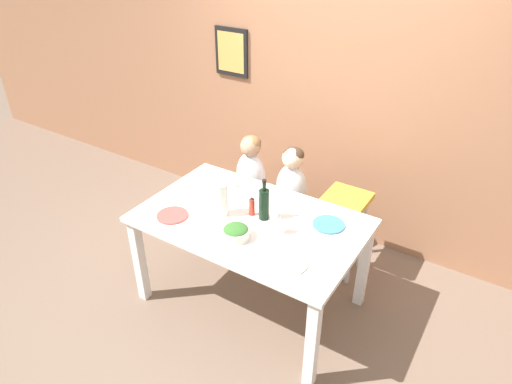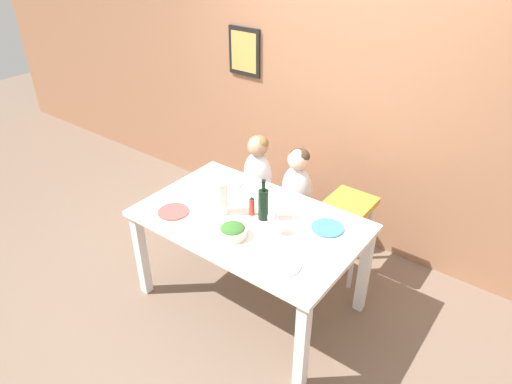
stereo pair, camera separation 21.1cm
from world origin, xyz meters
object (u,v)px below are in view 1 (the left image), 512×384
object	(u,v)px
chair_right_highchair	(345,214)
dinner_plate_back_right	(329,224)
person_child_center	(292,179)
dinner_plate_back_left	(225,183)
chair_far_left	(251,201)
chair_far_center	(290,215)
wine_bottle	(264,203)
salad_bowl_large	(236,232)
dinner_plate_front_left	(172,215)
person_child_left	(251,166)
paper_towel_roll	(221,199)
dinner_plate_front_right	(290,263)
wine_glass_near	(275,218)

from	to	relation	value
chair_right_highchair	dinner_plate_back_right	bearing A→B (deg)	-82.50
person_child_center	dinner_plate_back_left	world-z (taller)	person_child_center
chair_far_left	chair_right_highchair	size ratio (longest dim) A/B	0.61
chair_far_left	chair_right_highchair	bearing A→B (deg)	-0.00
chair_far_center	wine_bottle	bearing A→B (deg)	-78.57
wine_bottle	salad_bowl_large	distance (m)	0.30
wine_bottle	dinner_plate_front_left	distance (m)	0.66
wine_bottle	person_child_left	bearing A→B (deg)	129.35
chair_far_center	dinner_plate_front_left	world-z (taller)	dinner_plate_front_left
wine_bottle	paper_towel_roll	xyz separation A→B (m)	(-0.28, -0.12, 0.00)
wine_bottle	salad_bowl_large	xyz separation A→B (m)	(-0.04, -0.29, -0.08)
salad_bowl_large	dinner_plate_front_right	world-z (taller)	salad_bowl_large
person_child_left	wine_glass_near	bearing A→B (deg)	-47.82
chair_far_left	person_child_center	world-z (taller)	person_child_center
dinner_plate_back_right	dinner_plate_front_right	distance (m)	0.50
wine_bottle	salad_bowl_large	size ratio (longest dim) A/B	1.60
person_child_left	dinner_plate_front_left	distance (m)	0.98
paper_towel_roll	dinner_plate_front_right	xyz separation A→B (m)	(0.67, -0.21, -0.12)
chair_right_highchair	dinner_plate_back_right	xyz separation A→B (m)	(0.06, -0.49, 0.22)
chair_far_left	wine_glass_near	size ratio (longest dim) A/B	2.49
wine_bottle	dinner_plate_back_left	distance (m)	0.57
salad_bowl_large	wine_bottle	bearing A→B (deg)	82.05
chair_far_center	person_child_center	xyz separation A→B (m)	(0.00, 0.00, 0.36)
wine_glass_near	salad_bowl_large	size ratio (longest dim) A/B	0.93
wine_bottle	dinner_plate_back_right	distance (m)	0.46
person_child_center	dinner_plate_front_right	bearing A→B (deg)	-62.08
chair_far_center	paper_towel_roll	xyz separation A→B (m)	(-0.15, -0.77, 0.52)
dinner_plate_front_right	person_child_left	bearing A→B (deg)	133.25
dinner_plate_front_left	dinner_plate_back_left	world-z (taller)	same
person_child_left	salad_bowl_large	bearing A→B (deg)	-62.14
paper_towel_roll	dinner_plate_back_right	world-z (taller)	paper_towel_roll
wine_bottle	wine_glass_near	world-z (taller)	wine_bottle
wine_glass_near	paper_towel_roll	bearing A→B (deg)	-179.19
chair_right_highchair	dinner_plate_front_left	xyz separation A→B (m)	(-0.91, -0.98, 0.22)
dinner_plate_back_left	wine_bottle	bearing A→B (deg)	-24.94
chair_far_left	person_child_left	distance (m)	0.36
chair_right_highchair	salad_bowl_large	world-z (taller)	salad_bowl_large
person_child_left	dinner_plate_back_right	distance (m)	1.07
chair_far_center	wine_glass_near	world-z (taller)	wine_glass_near
chair_far_left	salad_bowl_large	world-z (taller)	salad_bowl_large
chair_right_highchair	person_child_center	world-z (taller)	person_child_center
chair_right_highchair	dinner_plate_back_right	world-z (taller)	dinner_plate_back_right
salad_bowl_large	person_child_left	bearing A→B (deg)	117.86
chair_far_left	dinner_plate_back_left	bearing A→B (deg)	-86.23
chair_far_left	chair_far_center	xyz separation A→B (m)	(0.40, 0.00, 0.00)
wine_glass_near	dinner_plate_back_left	distance (m)	0.76
chair_far_left	salad_bowl_large	size ratio (longest dim) A/B	2.30
dinner_plate_front_left	dinner_plate_back_right	distance (m)	1.09
paper_towel_roll	dinner_plate_front_left	bearing A→B (deg)	-142.86
chair_far_center	dinner_plate_front_right	world-z (taller)	dinner_plate_front_right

